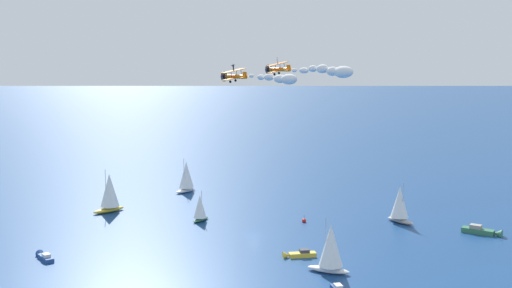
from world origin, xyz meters
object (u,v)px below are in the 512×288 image
(sailboat_ahead, at_px, (331,248))
(wingwalker_lead, at_px, (233,66))
(motorboat_trailing, at_px, (44,257))
(motorboat_outer_ring_b, at_px, (298,254))
(biplane_lead, at_px, (234,76))
(wingwalker_wingman, at_px, (277,60))
(motorboat_mid_cluster, at_px, (483,231))
(sailboat_outer_ring_a, at_px, (200,208))
(sailboat_far_port, at_px, (400,204))
(sailboat_offshore, at_px, (109,192))
(sailboat_near_centre, at_px, (186,177))
(marker_buoy, at_px, (304,221))
(biplane_wingman, at_px, (278,69))

(sailboat_ahead, relative_size, wingwalker_lead, 7.27)
(motorboat_trailing, bearing_deg, motorboat_outer_ring_b, -41.61)
(biplane_lead, relative_size, wingwalker_lead, 4.87)
(motorboat_trailing, relative_size, wingwalker_wingman, 4.42)
(motorboat_mid_cluster, height_order, sailboat_outer_ring_a, sailboat_outer_ring_a)
(sailboat_far_port, relative_size, motorboat_trailing, 1.58)
(sailboat_far_port, height_order, motorboat_mid_cluster, sailboat_far_port)
(sailboat_offshore, xyz_separation_m, sailboat_ahead, (6.65, -73.76, -0.44))
(sailboat_near_centre, relative_size, marker_buoy, 5.25)
(biplane_wingman, distance_m, wingwalker_wingman, 2.15)
(sailboat_ahead, distance_m, motorboat_mid_cluster, 48.87)
(sailboat_offshore, xyz_separation_m, motorboat_mid_cluster, (54.74, -81.34, -4.81))
(sailboat_far_port, xyz_separation_m, sailboat_ahead, (-42.41, -12.52, 0.19))
(biplane_lead, bearing_deg, motorboat_outer_ring_b, -82.00)
(sailboat_near_centre, xyz_separation_m, sailboat_ahead, (-24.39, -80.19, 0.06))
(sailboat_near_centre, xyz_separation_m, wingwalker_lead, (-24.59, -51.42, 35.34))
(marker_buoy, bearing_deg, motorboat_mid_cluster, -57.78)
(motorboat_mid_cluster, distance_m, wingwalker_lead, 72.27)
(sailboat_offshore, distance_m, marker_buoy, 54.36)
(biplane_lead, xyz_separation_m, wingwalker_lead, (-0.29, -0.03, 2.13))
(motorboat_mid_cluster, bearing_deg, marker_buoy, 122.22)
(motorboat_outer_ring_b, distance_m, wingwalker_wingman, 46.03)
(sailboat_ahead, distance_m, biplane_lead, 43.91)
(sailboat_offshore, bearing_deg, biplane_lead, -81.46)
(motorboat_mid_cluster, height_order, biplane_lead, biplane_lead)
(sailboat_far_port, relative_size, sailboat_outer_ring_a, 1.35)
(marker_buoy, xyz_separation_m, biplane_wingman, (-10.96, -1.11, 39.30))
(sailboat_outer_ring_a, bearing_deg, motorboat_trailing, -177.60)
(sailboat_offshore, xyz_separation_m, marker_buoy, (31.30, -44.15, -5.15))
(biplane_wingman, relative_size, wingwalker_wingman, 4.87)
(sailboat_far_port, bearing_deg, wingwalker_lead, 159.13)
(sailboat_outer_ring_a, xyz_separation_m, wingwalker_lead, (-5.61, -19.95, 36.74))
(sailboat_ahead, distance_m, motorboat_outer_ring_b, 12.32)
(sailboat_near_centre, height_order, sailboat_offshore, sailboat_offshore)
(wingwalker_lead, distance_m, biplane_wingman, 13.90)
(sailboat_ahead, bearing_deg, biplane_lead, 89.81)
(motorboat_trailing, bearing_deg, sailboat_far_port, -23.24)
(sailboat_near_centre, bearing_deg, motorboat_mid_cluster, -74.90)
(motorboat_trailing, distance_m, biplane_wingman, 67.16)
(motorboat_mid_cluster, bearing_deg, motorboat_trailing, 147.56)
(marker_buoy, bearing_deg, biplane_lead, -178.10)
(sailboat_offshore, bearing_deg, motorboat_mid_cluster, -56.06)
(motorboat_mid_cluster, xyz_separation_m, wingwalker_lead, (-48.28, 36.35, 39.64))
(wingwalker_lead, bearing_deg, sailboat_ahead, -89.61)
(sailboat_near_centre, distance_m, biplane_lead, 65.84)
(sailboat_offshore, height_order, biplane_wingman, biplane_wingman)
(wingwalker_wingman, bearing_deg, sailboat_ahead, -115.19)
(sailboat_near_centre, bearing_deg, biplane_lead, -115.30)
(motorboat_mid_cluster, xyz_separation_m, sailboat_outer_ring_a, (-42.66, 56.30, 2.90))
(sailboat_near_centre, relative_size, wingwalker_lead, 7.18)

